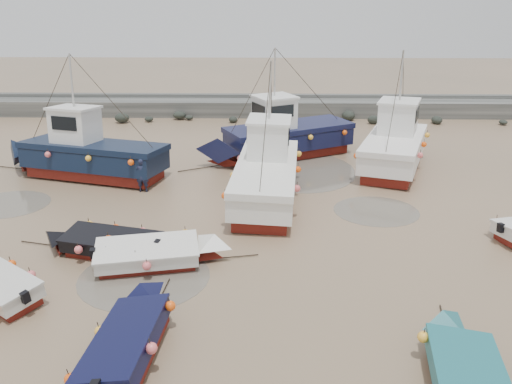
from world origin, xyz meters
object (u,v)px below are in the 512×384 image
dinghy_1 (134,333)px  cabin_boat_3 (396,143)px  dinghy_4 (104,241)px  cabin_boat_0 (83,153)px  dinghy_5 (158,251)px  person (144,191)px  dinghy_2 (465,374)px  cabin_boat_1 (267,170)px  cabin_boat_2 (280,135)px

dinghy_1 → cabin_boat_3: size_ratio=0.61×
dinghy_4 → cabin_boat_0: size_ratio=0.55×
dinghy_5 → person: (-2.17, 7.01, -0.55)m
dinghy_1 → person: bearing=106.5°
cabin_boat_3 → dinghy_1: bearing=-103.0°
dinghy_2 → dinghy_5: size_ratio=1.01×
cabin_boat_0 → cabin_boat_1: (9.52, -2.48, -0.01)m
dinghy_4 → cabin_boat_0: 9.07m
cabin_boat_1 → person: bearing=-179.7°
cabin_boat_2 → cabin_boat_0: bearing=81.9°
dinghy_4 → dinghy_2: bearing=-108.2°
dinghy_5 → cabin_boat_2: bearing=148.5°
cabin_boat_1 → cabin_boat_0: bearing=169.7°
dinghy_5 → dinghy_2: bearing=43.8°
cabin_boat_3 → person: cabin_boat_3 is taller
dinghy_2 → person: bearing=139.3°
cabin_boat_2 → cabin_boat_3: (6.35, -1.55, 0.03)m
cabin_boat_2 → person: 8.89m
cabin_boat_1 → dinghy_1: bearing=-103.3°
dinghy_1 → cabin_boat_1: 11.74m
cabin_boat_1 → cabin_boat_3: size_ratio=1.15×
dinghy_5 → person: dinghy_5 is taller
dinghy_2 → cabin_boat_1: (-4.74, 12.52, 0.76)m
cabin_boat_2 → dinghy_1: bearing=138.7°
dinghy_2 → person: dinghy_2 is taller
cabin_boat_0 → cabin_boat_2: size_ratio=1.05×
dinghy_1 → dinghy_4: bearing=119.1°
dinghy_4 → cabin_boat_1: size_ratio=0.53×
cabin_boat_0 → cabin_boat_3: same height
dinghy_2 → dinghy_1: bearing=-179.6°
dinghy_4 → person: 6.28m
cabin_boat_3 → dinghy_5: bearing=-113.3°
dinghy_1 → cabin_boat_1: size_ratio=0.53×
cabin_boat_1 → cabin_boat_3: bearing=36.6°
cabin_boat_0 → cabin_boat_3: size_ratio=1.10×
dinghy_5 → cabin_boat_1: (3.82, 6.58, 0.76)m
dinghy_5 → cabin_boat_3: cabin_boat_3 is taller
cabin_boat_2 → person: cabin_boat_2 is taller
cabin_boat_3 → cabin_boat_1: bearing=-126.4°
dinghy_4 → cabin_boat_0: cabin_boat_0 is taller
dinghy_1 → dinghy_2: size_ratio=0.99×
dinghy_2 → person: 16.82m
dinghy_1 → person: (-2.45, 11.58, -0.55)m
dinghy_2 → dinghy_4: size_ratio=1.01×
dinghy_1 → cabin_boat_0: (-5.97, 13.64, 0.77)m
cabin_boat_1 → cabin_boat_2: 6.09m
dinghy_2 → dinghy_4: 12.64m
dinghy_4 → cabin_boat_3: cabin_boat_3 is taller
dinghy_5 → cabin_boat_3: 15.59m
dinghy_5 → cabin_boat_0: (-5.70, 9.07, 0.77)m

